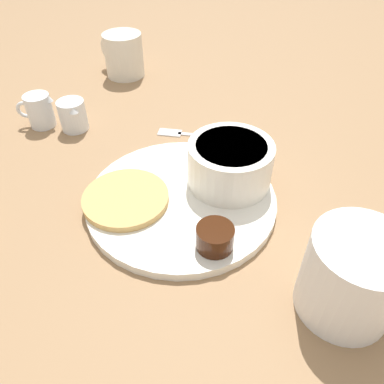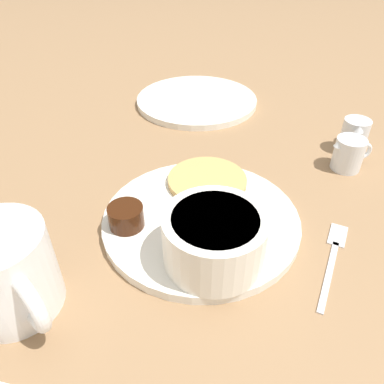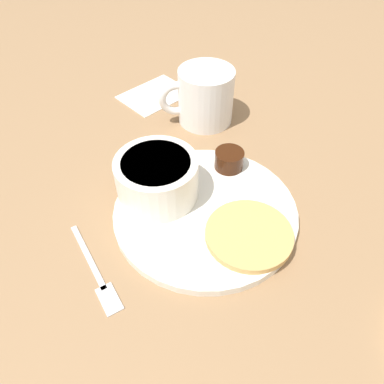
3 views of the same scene
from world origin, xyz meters
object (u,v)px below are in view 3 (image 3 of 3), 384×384
object	(u,v)px
plate	(205,212)
fork	(98,276)
bowl	(157,177)
coffee_mug	(204,96)

from	to	relation	value
plate	fork	bearing A→B (deg)	-2.78
plate	bowl	world-z (taller)	bowl
coffee_mug	fork	size ratio (longest dim) A/B	0.86
coffee_mug	fork	distance (m)	0.35
plate	coffee_mug	world-z (taller)	coffee_mug
bowl	fork	xyz separation A→B (m)	(0.13, 0.06, -0.04)
bowl	coffee_mug	size ratio (longest dim) A/B	0.92
bowl	plate	bearing A→B (deg)	116.51
bowl	coffee_mug	xyz separation A→B (m)	(-0.18, -0.11, 0.00)
fork	plate	bearing A→B (deg)	177.22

